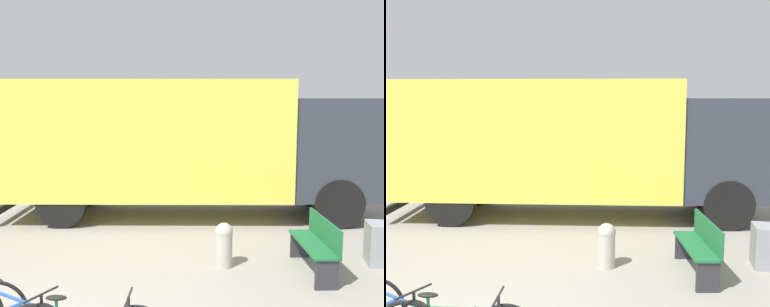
{
  "view_description": "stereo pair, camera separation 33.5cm",
  "coord_description": "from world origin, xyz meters",
  "views": [
    {
      "loc": [
        2.37,
        -3.7,
        2.76
      ],
      "look_at": [
        1.02,
        4.37,
        1.73
      ],
      "focal_mm": 40.0,
      "sensor_mm": 36.0,
      "label": 1
    },
    {
      "loc": [
        2.69,
        -3.63,
        2.76
      ],
      "look_at": [
        1.02,
        4.37,
        1.73
      ],
      "focal_mm": 40.0,
      "sensor_mm": 36.0,
      "label": 2
    }
  ],
  "objects": [
    {
      "name": "bollard_near_bench",
      "position": [
        1.76,
        3.14,
        0.4
      ],
      "size": [
        0.3,
        0.3,
        0.74
      ],
      "color": "#B2AD9E",
      "rests_on": "ground"
    },
    {
      "name": "delivery_truck",
      "position": [
        0.52,
        6.13,
        1.79
      ],
      "size": [
        8.76,
        3.45,
        3.19
      ],
      "rotation": [
        0.0,
        0.0,
        0.16
      ],
      "color": "#EAE04C",
      "rests_on": "ground"
    },
    {
      "name": "park_bench",
      "position": [
        3.25,
        3.16,
        0.48
      ],
      "size": [
        0.69,
        1.47,
        0.89
      ],
      "rotation": [
        0.0,
        0.0,
        1.78
      ],
      "color": "#1E6638",
      "rests_on": "ground"
    }
  ]
}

